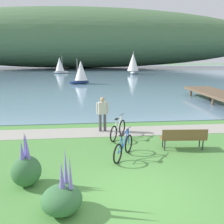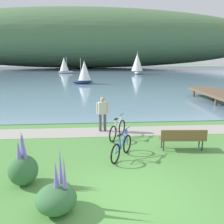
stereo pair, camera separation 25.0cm
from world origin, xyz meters
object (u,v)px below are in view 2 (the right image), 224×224
(person_at_shoreline, at_px, (102,112))
(sailboat_toward_hillside, at_px, (137,63))
(sailboat_nearest_to_shore, at_px, (84,72))
(bicycle_beside_path, at_px, (122,148))
(bicycle_leaning_near_bench, at_px, (118,130))
(sailboat_mid_bay, at_px, (64,65))
(park_bench_near_camera, at_px, (183,138))

(person_at_shoreline, relative_size, sailboat_toward_hillside, 0.39)
(person_at_shoreline, relative_size, sailboat_nearest_to_shore, 0.53)
(bicycle_beside_path, height_order, sailboat_nearest_to_shore, sailboat_nearest_to_shore)
(bicycle_beside_path, bearing_deg, sailboat_toward_hillside, 79.04)
(bicycle_leaning_near_bench, xyz_separation_m, sailboat_toward_hillside, (7.44, 36.62, 1.72))
(person_at_shoreline, distance_m, sailboat_mid_bay, 39.17)
(sailboat_nearest_to_shore, bearing_deg, sailboat_mid_bay, 104.39)
(bicycle_leaning_near_bench, bearing_deg, bicycle_beside_path, -91.66)
(sailboat_toward_hillside, bearing_deg, sailboat_mid_bay, 168.14)
(bicycle_leaning_near_bench, height_order, sailboat_mid_bay, sailboat_mid_bay)
(sailboat_nearest_to_shore, xyz_separation_m, sailboat_toward_hillside, (9.77, 15.66, 0.55))
(bicycle_beside_path, relative_size, sailboat_nearest_to_shore, 0.48)
(sailboat_mid_bay, distance_m, sailboat_toward_hillside, 14.89)
(bicycle_beside_path, relative_size, person_at_shoreline, 0.91)
(bicycle_beside_path, xyz_separation_m, sailboat_toward_hillside, (7.51, 38.76, 1.72))
(sailboat_nearest_to_shore, height_order, sailboat_mid_bay, sailboat_mid_bay)
(bicycle_beside_path, distance_m, sailboat_toward_hillside, 39.52)
(bicycle_beside_path, distance_m, person_at_shoreline, 3.30)
(sailboat_mid_bay, xyz_separation_m, sailboat_toward_hillside, (14.57, -3.06, 0.41))
(person_at_shoreline, bearing_deg, bicycle_leaning_near_bench, -58.47)
(sailboat_mid_bay, bearing_deg, bicycle_beside_path, -80.41)
(bicycle_leaning_near_bench, distance_m, sailboat_nearest_to_shore, 21.12)
(park_bench_near_camera, relative_size, person_at_shoreline, 1.07)
(park_bench_near_camera, bearing_deg, bicycle_leaning_near_bench, 146.53)
(sailboat_mid_bay, bearing_deg, park_bench_near_camera, -76.97)
(park_bench_near_camera, distance_m, person_at_shoreline, 4.09)
(park_bench_near_camera, xyz_separation_m, sailboat_toward_hillside, (5.02, 38.22, 1.60))
(park_bench_near_camera, relative_size, sailboat_mid_bay, 0.52)
(bicycle_beside_path, bearing_deg, bicycle_leaning_near_bench, 88.34)
(park_bench_near_camera, xyz_separation_m, bicycle_leaning_near_bench, (-2.43, 1.60, -0.12))
(park_bench_near_camera, height_order, person_at_shoreline, person_at_shoreline)
(park_bench_near_camera, xyz_separation_m, sailboat_mid_bay, (-9.55, 41.28, 1.18))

